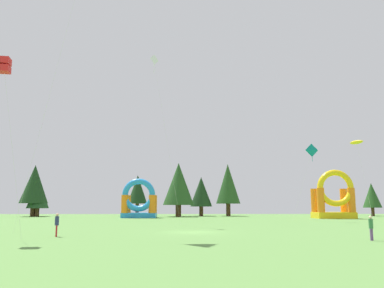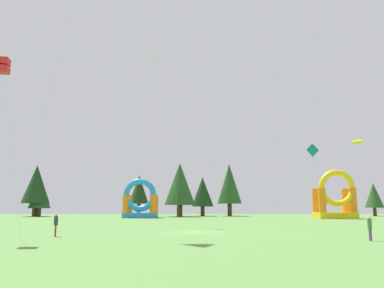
# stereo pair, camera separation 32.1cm
# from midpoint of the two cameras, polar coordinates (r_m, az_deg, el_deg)

# --- Properties ---
(ground_plane) EXTENTS (120.00, 120.00, 0.00)m
(ground_plane) POSITION_cam_midpoint_polar(r_m,az_deg,el_deg) (33.49, 0.05, -12.84)
(ground_plane) COLOR #5B8C42
(kite_yellow_parafoil) EXTENTS (1.34, 2.94, 9.81)m
(kite_yellow_parafoil) POSITION_cam_midpoint_polar(r_m,az_deg,el_deg) (49.49, 22.81, 0.23)
(kite_yellow_parafoil) COLOR yellow
(kite_yellow_parafoil) RESTS_ON ground_plane
(kite_teal_diamond) EXTENTS (3.25, 2.36, 10.38)m
(kite_teal_diamond) POSITION_cam_midpoint_polar(r_m,az_deg,el_deg) (56.65, 17.08, -0.98)
(kite_teal_diamond) COLOR #0C7F7A
(kite_teal_diamond) RESTS_ON ground_plane
(kite_white_diamond) EXTENTS (3.72, 0.73, 19.75)m
(kite_white_diamond) POSITION_cam_midpoint_polar(r_m,az_deg,el_deg) (47.51, -5.79, 11.79)
(kite_white_diamond) COLOR white
(kite_white_diamond) RESTS_ON ground_plane
(kite_red_box) EXTENTS (2.39, 0.92, 12.56)m
(kite_red_box) POSITION_cam_midpoint_polar(r_m,az_deg,el_deg) (30.91, -26.16, 10.32)
(kite_red_box) COLOR red
(kite_red_box) RESTS_ON ground_plane
(person_midfield) EXTENTS (0.36, 0.36, 1.69)m
(person_midfield) POSITION_cam_midpoint_polar(r_m,az_deg,el_deg) (30.71, -19.50, -10.84)
(person_midfield) COLOR #B21E26
(person_midfield) RESTS_ON ground_plane
(person_far_side) EXTENTS (0.38, 0.38, 1.60)m
(person_far_side) POSITION_cam_midpoint_polar(r_m,az_deg,el_deg) (28.51, 24.47, -10.86)
(person_far_side) COLOR #724C8C
(person_far_side) RESTS_ON ground_plane
(inflatable_blue_arch) EXTENTS (5.89, 4.35, 6.71)m
(inflatable_blue_arch) POSITION_cam_midpoint_polar(r_m,az_deg,el_deg) (68.77, -7.90, -8.63)
(inflatable_blue_arch) COLOR #268CD8
(inflatable_blue_arch) RESTS_ON ground_plane
(inflatable_yellow_castle) EXTENTS (6.28, 4.30, 7.97)m
(inflatable_yellow_castle) POSITION_cam_midpoint_polar(r_m,az_deg,el_deg) (69.15, 19.99, -7.74)
(inflatable_yellow_castle) COLOR yellow
(inflatable_yellow_castle) RESTS_ON ground_plane
(tree_row_0) EXTENTS (5.27, 5.27, 9.84)m
(tree_row_0) POSITION_cam_midpoint_polar(r_m,az_deg,el_deg) (81.02, -22.21, -5.49)
(tree_row_0) COLOR #4C331E
(tree_row_0) RESTS_ON ground_plane
(tree_row_1) EXTENTS (4.14, 4.14, 6.77)m
(tree_row_1) POSITION_cam_midpoint_polar(r_m,az_deg,el_deg) (80.42, -21.74, -6.91)
(tree_row_1) COLOR #4C331E
(tree_row_1) RESTS_ON ground_plane
(tree_row_2) EXTENTS (3.95, 3.95, 8.11)m
(tree_row_2) POSITION_cam_midpoint_polar(r_m,az_deg,el_deg) (79.18, -8.11, -6.63)
(tree_row_2) COLOR #4C331E
(tree_row_2) RESTS_ON ground_plane
(tree_row_3) EXTENTS (5.83, 5.83, 10.12)m
(tree_row_3) POSITION_cam_midpoint_polar(r_m,az_deg,el_deg) (74.15, -2.12, -5.89)
(tree_row_3) COLOR #4C331E
(tree_row_3) RESTS_ON ground_plane
(tree_row_4) EXTENTS (4.36, 4.36, 7.68)m
(tree_row_4) POSITION_cam_midpoint_polar(r_m,az_deg,el_deg) (77.81, 1.23, -7.04)
(tree_row_4) COLOR #4C331E
(tree_row_4) RESTS_ON ground_plane
(tree_row_5) EXTENTS (4.80, 4.80, 10.30)m
(tree_row_5) POSITION_cam_midpoint_polar(r_m,az_deg,el_deg) (78.35, 5.18, -5.86)
(tree_row_5) COLOR #4C331E
(tree_row_5) RESTS_ON ground_plane
(tree_row_6) EXTENTS (3.60, 3.60, 6.53)m
(tree_row_6) POSITION_cam_midpoint_polar(r_m,az_deg,el_deg) (86.26, 24.77, -6.87)
(tree_row_6) COLOR #4C331E
(tree_row_6) RESTS_ON ground_plane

